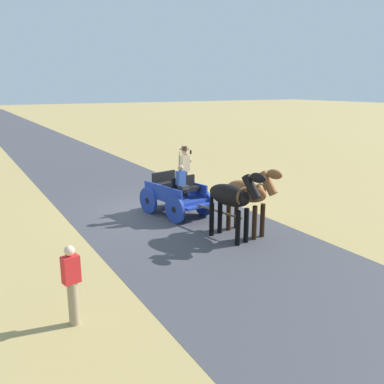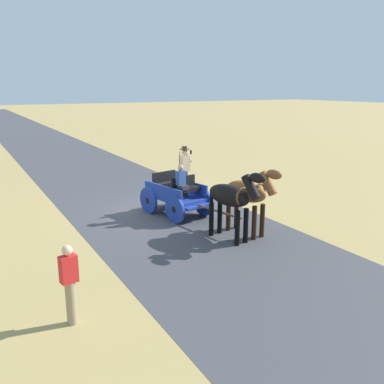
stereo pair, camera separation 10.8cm
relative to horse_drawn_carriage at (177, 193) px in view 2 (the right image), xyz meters
name	(u,v)px [view 2 (the right image)]	position (x,y,z in m)	size (l,w,h in m)	color
ground_plane	(154,210)	(0.50, -0.98, -0.82)	(200.00, 200.00, 0.00)	tan
road_surface	(154,210)	(0.50, -0.98, -0.81)	(6.21, 160.00, 0.01)	#424247
horse_drawn_carriage	(177,193)	(0.00, 0.00, 0.00)	(1.87, 4.51, 2.50)	#1E3899
horse_near_side	(248,193)	(-0.97, 2.89, 0.51)	(0.84, 2.15, 2.21)	brown
horse_off_side	(232,198)	(-0.23, 3.04, 0.51)	(0.86, 2.15, 2.21)	black
pedestrian_walking	(70,283)	(5.07, 5.32, 0.05)	(0.35, 0.26, 1.63)	#998466
traffic_cone	(187,182)	(-2.32, -3.47, -0.57)	(0.32, 0.32, 0.50)	orange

